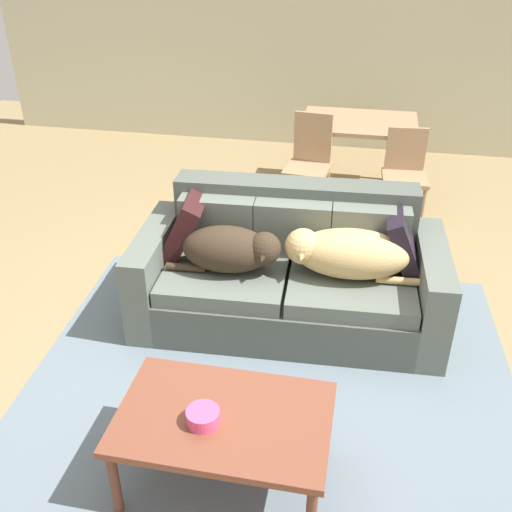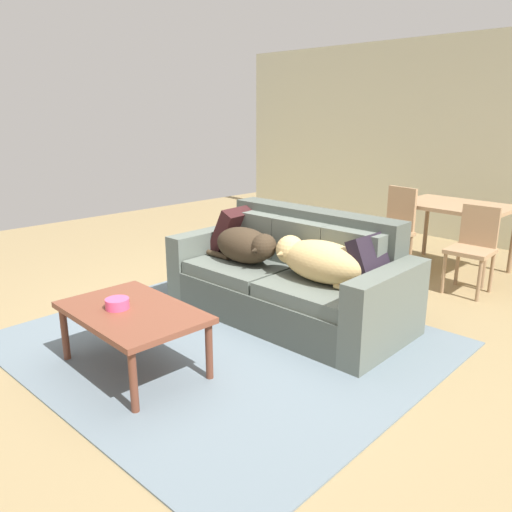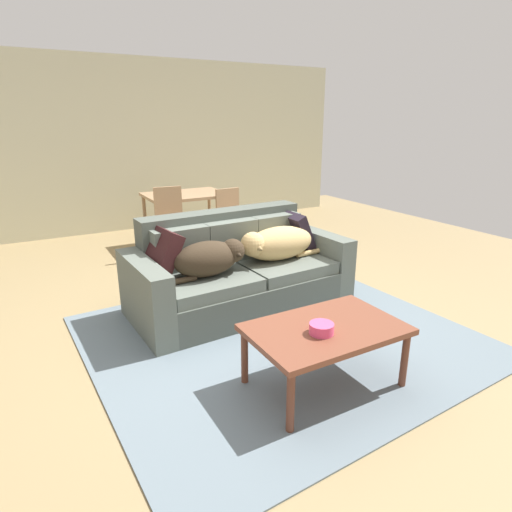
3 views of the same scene
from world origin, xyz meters
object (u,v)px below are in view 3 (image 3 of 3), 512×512
at_px(dog_on_left_cushion, 210,258).
at_px(dining_chair_near_right, 232,216).
at_px(bowl_on_coffee_table, 321,328).
at_px(dining_table, 186,199).
at_px(dining_chair_near_left, 171,220).
at_px(dog_on_right_cushion, 276,243).
at_px(throw_pillow_by_left_arm, 159,254).
at_px(throw_pillow_by_right_arm, 296,232).
at_px(couch, 237,272).
at_px(coffee_table, 325,333).

relative_size(dog_on_left_cushion, dining_chair_near_right, 0.90).
relative_size(bowl_on_coffee_table, dining_chair_near_right, 0.19).
relative_size(dining_table, dining_chair_near_right, 1.33).
height_order(dog_on_left_cushion, dining_chair_near_left, dining_chair_near_left).
bearing_deg(dining_chair_near_right, dining_table, 126.77).
relative_size(dog_on_right_cushion, throw_pillow_by_left_arm, 2.13).
bearing_deg(dining_table, dog_on_right_cushion, -89.27).
relative_size(dog_on_left_cushion, throw_pillow_by_right_arm, 1.82).
relative_size(couch, dining_chair_near_left, 2.27).
relative_size(throw_pillow_by_left_arm, bowl_on_coffee_table, 2.76).
distance_m(dog_on_right_cushion, throw_pillow_by_left_arm, 1.14).
relative_size(coffee_table, dining_table, 0.92).
height_order(couch, dining_chair_near_right, couch).
xyz_separation_m(dog_on_right_cushion, dining_chair_near_right, (0.43, 1.86, -0.13)).
height_order(throw_pillow_by_left_arm, dining_chair_near_left, dining_chair_near_left).
relative_size(throw_pillow_by_left_arm, coffee_table, 0.43).
distance_m(dog_on_right_cushion, throw_pillow_by_right_arm, 0.43).
height_order(dining_table, dining_chair_near_right, dining_chair_near_right).
distance_m(dog_on_left_cushion, dining_table, 2.59).
distance_m(couch, dog_on_left_cushion, 0.49).
bearing_deg(couch, throw_pillow_by_right_arm, 3.93).
relative_size(dog_on_left_cushion, dining_table, 0.68).
bearing_deg(throw_pillow_by_left_arm, throw_pillow_by_right_arm, 2.87).
xyz_separation_m(dog_on_left_cushion, throw_pillow_by_left_arm, (-0.39, 0.21, 0.04)).
relative_size(throw_pillow_by_left_arm, throw_pillow_by_right_arm, 1.05).
distance_m(couch, throw_pillow_by_left_arm, 0.82).
bearing_deg(dog_on_left_cushion, dining_table, 71.25).
bearing_deg(dining_chair_near_right, dining_chair_near_left, 176.71).
relative_size(dining_chair_near_left, dining_chair_near_right, 1.11).
xyz_separation_m(couch, dog_on_left_cushion, (-0.36, -0.20, 0.27)).
bearing_deg(throw_pillow_by_right_arm, bowl_on_coffee_table, -119.45).
relative_size(throw_pillow_by_left_arm, dining_chair_near_left, 0.47).
relative_size(dog_on_left_cushion, dog_on_right_cushion, 0.81).
distance_m(dog_on_right_cushion, dining_chair_near_left, 1.91).
bearing_deg(coffee_table, couch, 86.20).
distance_m(dog_on_left_cushion, dog_on_right_cushion, 0.74).
height_order(couch, dining_table, couch).
bearing_deg(dining_table, throw_pillow_by_left_arm, -115.82).
bearing_deg(coffee_table, dog_on_left_cushion, 101.37).
xyz_separation_m(coffee_table, dining_table, (0.44, 3.80, 0.27)).
relative_size(dog_on_right_cushion, coffee_table, 0.92).
xyz_separation_m(dog_on_left_cushion, bowl_on_coffee_table, (0.18, -1.37, -0.12)).
bearing_deg(dining_chair_near_left, dog_on_right_cushion, -69.56).
relative_size(couch, throw_pillow_by_left_arm, 4.79).
bearing_deg(dog_on_right_cushion, throw_pillow_by_left_arm, 170.82).
bearing_deg(throw_pillow_by_right_arm, dining_chair_near_right, 88.13).
xyz_separation_m(throw_pillow_by_right_arm, bowl_on_coffee_table, (-0.94, -1.66, -0.15)).
bearing_deg(couch, dining_chair_near_right, 62.39).
xyz_separation_m(dining_table, dining_chair_near_right, (0.46, -0.54, -0.20)).
bearing_deg(dog_on_right_cushion, dining_chair_near_right, 74.07).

